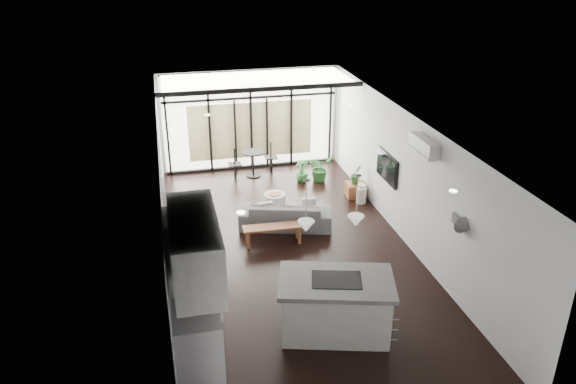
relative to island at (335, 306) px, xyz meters
name	(u,v)px	position (x,y,z in m)	size (l,w,h in m)	color
floor	(291,252)	(-0.11, 2.71, -0.51)	(5.00, 10.00, 0.00)	black
ceiling	(292,124)	(-0.11, 2.71, 2.29)	(5.00, 10.00, 0.00)	white
wall_left	(164,203)	(-2.61, 2.71, 0.89)	(0.02, 10.00, 2.80)	#BDBDBF
wall_right	(407,180)	(2.39, 2.71, 0.89)	(0.02, 10.00, 2.80)	#BDBDBF
wall_back	(250,119)	(-0.11, 7.71, 0.89)	(5.00, 0.02, 2.80)	#BDBDBF
wall_front	(386,357)	(-0.11, -2.29, 0.89)	(5.00, 0.02, 2.80)	#BDBDBF
glazing	(251,121)	(-0.11, 7.59, 0.89)	(5.00, 0.20, 2.80)	black
skylight	(255,79)	(-0.11, 6.71, 2.26)	(4.70, 1.90, 0.06)	white
neighbour_building	(251,130)	(-0.11, 7.66, 0.59)	(3.50, 0.02, 1.60)	beige
island	(335,306)	(0.00, 0.00, 0.00)	(1.86, 1.10, 1.02)	white
cooktop	(337,280)	(0.00, 0.00, 0.51)	(0.80, 0.53, 0.01)	black
fridge	(199,364)	(-2.31, -1.24, 0.31)	(0.63, 0.79, 1.64)	#ACACB2
appliance_column	(195,298)	(-2.28, -0.44, 0.82)	(0.69, 0.72, 2.65)	white
upper_cabinets	(195,248)	(-2.23, -0.79, 1.84)	(0.62, 1.75, 0.86)	white
pendant_left	(306,226)	(-0.51, 0.06, 1.51)	(0.26, 0.26, 0.18)	white
pendant_right	(356,221)	(0.29, 0.06, 1.51)	(0.26, 0.26, 0.18)	white
sofa	(286,210)	(0.04, 3.87, -0.10)	(2.07, 0.60, 0.81)	#4F5052
console_bench	(273,235)	(-0.40, 3.15, -0.30)	(1.30, 0.32, 0.42)	brown
pouf	(275,202)	(-0.04, 4.74, -0.30)	(0.52, 0.52, 0.42)	beige
crate	(355,190)	(2.13, 5.06, -0.33)	(0.46, 0.46, 0.35)	brown
plant_tall	(320,170)	(1.53, 6.25, -0.22)	(0.67, 0.75, 0.58)	#28632B
plant_med	(302,176)	(1.03, 6.28, -0.34)	(0.34, 0.61, 0.34)	#28632B
plant_crate	(356,179)	(2.13, 5.06, -0.04)	(0.29, 0.53, 0.23)	#28632B
milk_can	(361,194)	(2.14, 4.66, -0.26)	(0.25, 0.25, 0.49)	#EEE7CE
bistro_set	(253,165)	(-0.18, 6.97, -0.18)	(1.35, 0.54, 0.65)	black
tv	(387,167)	(2.35, 3.71, 0.79)	(0.05, 1.10, 0.65)	black
ac_unit	(424,146)	(2.27, 1.91, 1.94)	(0.22, 0.90, 0.30)	silver
framed_art	(166,207)	(-2.58, 2.21, 1.04)	(0.04, 0.70, 0.90)	black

